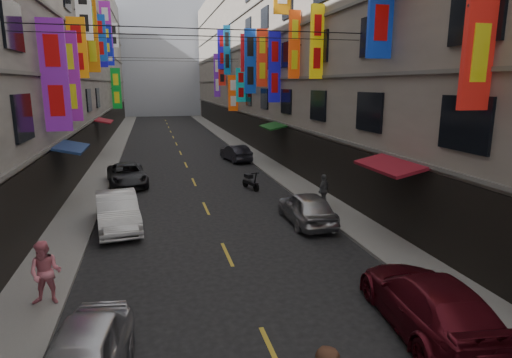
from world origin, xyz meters
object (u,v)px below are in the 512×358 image
car_right_far (236,153)px  pedestrian_rfar (324,190)px  car_left_mid (117,211)px  car_left_far (127,175)px  car_right_mid (307,208)px  scooter_far_right (250,182)px  pedestrian_lfar (46,273)px  car_right_near (429,303)px

car_right_far → pedestrian_rfar: pedestrian_rfar is taller
car_left_mid → car_left_far: bearing=82.3°
car_left_mid → car_right_mid: size_ratio=1.11×
scooter_far_right → car_left_mid: (-7.02, -5.43, 0.32)m
car_left_mid → car_right_mid: car_left_mid is taller
car_right_mid → car_right_far: (0.00, 16.08, -0.06)m
car_right_mid → car_left_far: bearing=-48.5°
car_right_mid → pedestrian_lfar: size_ratio=2.36×
car_right_far → car_right_near: bearing=80.4°
car_left_far → car_right_mid: bearing=-56.9°
scooter_far_right → pedestrian_rfar: (2.60, -4.70, 0.48)m
scooter_far_right → car_right_near: 15.32m
pedestrian_lfar → pedestrian_rfar: bearing=41.8°
car_right_near → car_right_far: size_ratio=1.28×
car_left_far → car_right_near: car_right_near is taller
car_right_far → car_right_mid: bearing=80.4°
car_left_far → pedestrian_rfar: size_ratio=2.90×
pedestrian_rfar → car_left_far: bearing=-76.3°
scooter_far_right → car_left_far: 7.51m
car_left_far → pedestrian_lfar: size_ratio=2.62×
pedestrian_rfar → scooter_far_right: bearing=-99.8°
scooter_far_right → car_right_mid: bearing=82.7°
scooter_far_right → car_right_far: size_ratio=0.45×
scooter_far_right → car_right_near: bearing=78.0°
car_right_far → pedestrian_lfar: bearing=56.6°
car_right_mid → pedestrian_rfar: 2.57m
scooter_far_right → pedestrian_lfar: 14.55m
car_right_near → car_right_far: 24.69m
car_left_far → car_right_far: (7.99, 6.72, 0.00)m
scooter_far_right → car_right_near: car_right_near is taller
car_left_mid → car_right_mid: 8.10m
car_right_near → scooter_far_right: bearing=-79.3°
car_left_mid → pedestrian_lfar: 6.58m
pedestrian_lfar → scooter_far_right: bearing=63.5°
car_left_far → car_right_mid: 12.31m
car_right_mid → car_right_far: 16.08m
car_left_mid → pedestrian_lfar: pedestrian_lfar is taller
scooter_far_right → pedestrian_rfar: size_ratio=1.10×
car_right_far → car_left_far: bearing=30.5°
car_right_mid → pedestrian_lfar: (-9.40, -5.17, 0.30)m
car_left_far → car_right_mid: (7.99, -9.37, 0.07)m
car_right_near → pedestrian_lfar: 10.01m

